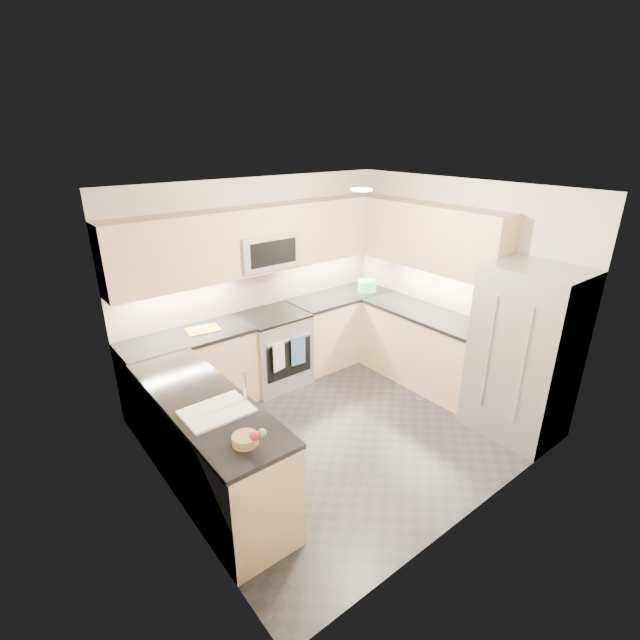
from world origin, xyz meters
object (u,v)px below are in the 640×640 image
at_px(cutting_board, 203,330).
at_px(fruit_basket, 245,440).
at_px(gas_range, 274,349).
at_px(utensil_bowl, 367,286).
at_px(microwave, 264,250).
at_px(refrigerator, 524,353).

xyz_separation_m(cutting_board, fruit_basket, (-0.64, -2.06, 0.03)).
xyz_separation_m(gas_range, fruit_basket, (-1.52, -2.01, 0.52)).
relative_size(gas_range, utensil_bowl, 3.56).
bearing_deg(cutting_board, gas_range, -3.32).
height_order(microwave, fruit_basket, microwave).
bearing_deg(microwave, refrigerator, -60.38).
xyz_separation_m(utensil_bowl, cutting_board, (-2.37, 0.13, -0.07)).
relative_size(microwave, refrigerator, 0.42).
height_order(refrigerator, utensil_bowl, refrigerator).
bearing_deg(fruit_basket, refrigerator, -8.00).
height_order(gas_range, utensil_bowl, utensil_bowl).
distance_m(gas_range, cutting_board, 1.01).
relative_size(microwave, fruit_basket, 4.06).
relative_size(gas_range, cutting_board, 2.57).
bearing_deg(gas_range, microwave, 90.00).
height_order(utensil_bowl, cutting_board, utensil_bowl).
distance_m(microwave, utensil_bowl, 1.65).
xyz_separation_m(microwave, fruit_basket, (-1.52, -2.13, -0.73)).
relative_size(gas_range, refrigerator, 0.51).
height_order(microwave, utensil_bowl, microwave).
bearing_deg(utensil_bowl, microwave, 172.03).
distance_m(microwave, cutting_board, 1.16).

